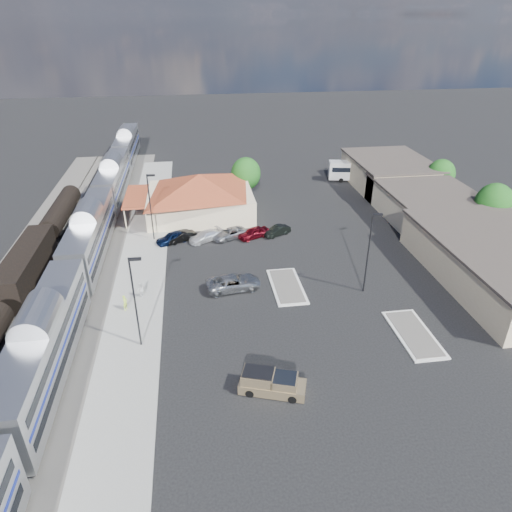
{
  "coord_description": "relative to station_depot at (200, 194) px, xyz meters",
  "views": [
    {
      "loc": [
        -5.43,
        -39.59,
        26.4
      ],
      "look_at": [
        0.94,
        4.41,
        2.8
      ],
      "focal_mm": 32.0,
      "sensor_mm": 36.0,
      "label": 1
    }
  ],
  "objects": [
    {
      "name": "parked_car_b",
      "position": [
        -2.92,
        -8.85,
        -2.46
      ],
      "size": [
        4.27,
        3.01,
        1.34
      ],
      "primitive_type": "imported",
      "rotation": [
        0.0,
        0.0,
        -1.13
      ],
      "color": "black",
      "rests_on": "ground"
    },
    {
      "name": "parked_car_a",
      "position": [
        -3.94,
        -9.15,
        -2.38
      ],
      "size": [
        4.74,
        3.57,
        1.5
      ],
      "primitive_type": "imported",
      "rotation": [
        0.0,
        0.0,
        -1.1
      ],
      "color": "#0B1839",
      "rests_on": "ground"
    },
    {
      "name": "parked_car_d",
      "position": [
        3.48,
        -8.85,
        -2.46
      ],
      "size": [
        5.32,
        4.12,
        1.34
      ],
      "primitive_type": "imported",
      "rotation": [
        0.0,
        0.0,
        -1.12
      ],
      "color": "gray",
      "rests_on": "ground"
    },
    {
      "name": "railbed",
      "position": [
        -16.44,
        -16.0,
        -3.07
      ],
      "size": [
        16.0,
        100.0,
        0.12
      ],
      "primitive_type": "cube",
      "color": "#4C4944",
      "rests_on": "ground"
    },
    {
      "name": "person_a",
      "position": [
        -8.37,
        -24.17,
        -2.13
      ],
      "size": [
        0.59,
        0.7,
        1.64
      ],
      "primitive_type": "imported",
      "rotation": [
        0.0,
        0.0,
        1.19
      ],
      "color": "#BCE347",
      "rests_on": "platform"
    },
    {
      "name": "platform",
      "position": [
        -7.44,
        -18.0,
        -3.04
      ],
      "size": [
        5.5,
        92.0,
        0.18
      ],
      "primitive_type": "cube",
      "color": "gray",
      "rests_on": "ground"
    },
    {
      "name": "traffic_island_north",
      "position": [
        18.56,
        -32.0,
        -3.03
      ],
      "size": [
        3.3,
        7.5,
        0.21
      ],
      "color": "silver",
      "rests_on": "ground"
    },
    {
      "name": "pickup_truck",
      "position": [
        4.26,
        -37.23,
        -2.28
      ],
      "size": [
        5.53,
        3.46,
        1.8
      ],
      "rotation": [
        0.0,
        0.0,
        1.24
      ],
      "color": "#9E8861",
      "rests_on": "ground"
    },
    {
      "name": "tree_east_b",
      "position": [
        38.56,
        -12.0,
        1.09
      ],
      "size": [
        4.94,
        4.94,
        6.96
      ],
      "color": "#382314",
      "rests_on": "ground"
    },
    {
      "name": "ground",
      "position": [
        4.56,
        -24.0,
        -3.13
      ],
      "size": [
        280.0,
        280.0,
        0.0
      ],
      "primitive_type": "plane",
      "color": "black",
      "rests_on": "ground"
    },
    {
      "name": "coach_bus",
      "position": [
        28.56,
        11.52,
        -1.13
      ],
      "size": [
        11.05,
        4.39,
        3.47
      ],
      "rotation": [
        0.0,
        0.0,
        1.38
      ],
      "color": "white",
      "rests_on": "ground"
    },
    {
      "name": "lamp_plat_s",
      "position": [
        -6.34,
        -30.0,
        2.21
      ],
      "size": [
        1.08,
        0.25,
        9.0
      ],
      "color": "black",
      "rests_on": "ground"
    },
    {
      "name": "parked_car_e",
      "position": [
        6.68,
        -9.15,
        -2.4
      ],
      "size": [
        4.65,
        3.38,
        1.47
      ],
      "primitive_type": "imported",
      "rotation": [
        0.0,
        0.0,
        -1.14
      ],
      "color": "maroon",
      "rests_on": "ground"
    },
    {
      "name": "parked_car_c",
      "position": [
        0.28,
        -9.15,
        -2.46
      ],
      "size": [
        4.92,
        3.91,
        1.33
      ],
      "primitive_type": "imported",
      "rotation": [
        0.0,
        0.0,
        -1.05
      ],
      "color": "white",
      "rests_on": "ground"
    },
    {
      "name": "buildings_east",
      "position": [
        32.56,
        -9.72,
        -0.86
      ],
      "size": [
        14.4,
        51.4,
        4.8
      ],
      "color": "#C6B28C",
      "rests_on": "ground"
    },
    {
      "name": "tree_depot",
      "position": [
        7.56,
        6.0,
        0.89
      ],
      "size": [
        4.71,
        4.71,
        6.63
      ],
      "color": "#382314",
      "rests_on": "ground"
    },
    {
      "name": "lamp_lot",
      "position": [
        16.66,
        -24.0,
        2.21
      ],
      "size": [
        1.08,
        0.25,
        9.0
      ],
      "color": "black",
      "rests_on": "ground"
    },
    {
      "name": "passenger_train",
      "position": [
        -13.44,
        -11.85,
        -0.26
      ],
      "size": [
        3.0,
        104.0,
        5.55
      ],
      "color": "silver",
      "rests_on": "ground"
    },
    {
      "name": "traffic_island_south",
      "position": [
        8.56,
        -22.0,
        -3.03
      ],
      "size": [
        3.3,
        7.5,
        0.21
      ],
      "color": "silver",
      "rests_on": "ground"
    },
    {
      "name": "freight_cars",
      "position": [
        -19.44,
        -17.1,
        -1.21
      ],
      "size": [
        2.8,
        46.0,
        4.0
      ],
      "color": "black",
      "rests_on": "ground"
    },
    {
      "name": "person_b",
      "position": [
        -7.05,
        -22.07,
        -2.12
      ],
      "size": [
        0.76,
        0.9,
        1.67
      ],
      "primitive_type": "imported",
      "rotation": [
        0.0,
        0.0,
        -1.41
      ],
      "color": "silver",
      "rests_on": "platform"
    },
    {
      "name": "tree_east_c",
      "position": [
        38.56,
        2.0,
        0.63
      ],
      "size": [
        4.41,
        4.41,
        6.21
      ],
      "color": "#382314",
      "rests_on": "ground"
    },
    {
      "name": "suv",
      "position": [
        2.8,
        -21.65,
        -2.31
      ],
      "size": [
        6.23,
        3.43,
        1.65
      ],
      "primitive_type": "imported",
      "rotation": [
        0.0,
        0.0,
        1.69
      ],
      "color": "#999DA1",
      "rests_on": "ground"
    },
    {
      "name": "station_depot",
      "position": [
        0.0,
        0.0,
        0.0
      ],
      "size": [
        18.35,
        12.24,
        6.2
      ],
      "color": "beige",
      "rests_on": "ground"
    },
    {
      "name": "parked_car_f",
      "position": [
        9.88,
        -8.85,
        -2.49
      ],
      "size": [
        4.1,
        3.04,
        1.29
      ],
      "primitive_type": "imported",
      "rotation": [
        0.0,
        0.0,
        -1.08
      ],
      "color": "black",
      "rests_on": "ground"
    },
    {
      "name": "lamp_plat_n",
      "position": [
        -6.34,
        -8.0,
        2.21
      ],
      "size": [
        1.08,
        0.25,
        9.0
      ],
      "color": "black",
      "rests_on": "ground"
    }
  ]
}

